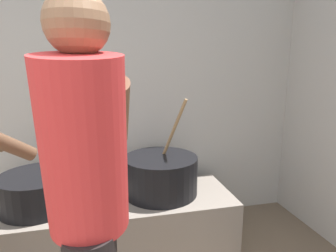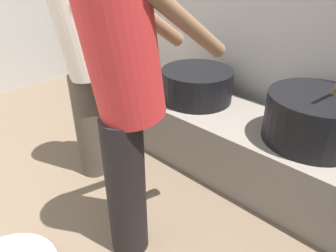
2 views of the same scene
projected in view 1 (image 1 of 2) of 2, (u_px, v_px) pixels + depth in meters
name	position (u px, v px, depth m)	size (l,w,h in m)	color
block_enclosure_rear	(41.00, 99.00, 2.31)	(4.89, 0.20, 2.28)	#ADA8A0
hearth_ledge	(105.00, 227.00, 2.11)	(1.95, 0.60, 0.43)	slate
cooking_pot_main	(161.00, 175.00, 2.18)	(0.57, 0.57, 0.75)	black
cooking_pot_secondary	(39.00, 190.00, 1.97)	(0.54, 0.54, 0.24)	black
cook_in_red_shirt	(87.00, 192.00, 1.03)	(0.36, 0.69, 1.65)	black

